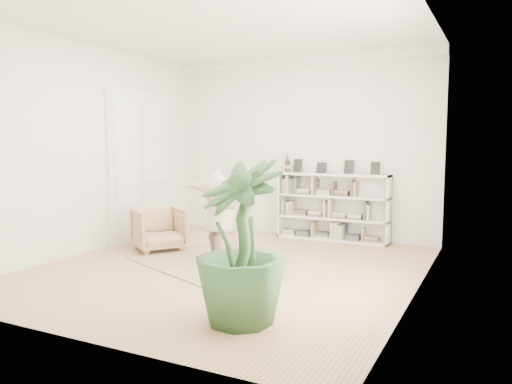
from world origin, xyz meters
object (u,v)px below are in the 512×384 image
person (219,211)px  armchair (159,229)px  houseplant (240,242)px  bookshelf (332,208)px  rocker_board (220,259)px

person → armchair: bearing=10.6°
armchair → houseplant: size_ratio=0.47×
bookshelf → armchair: bearing=-137.6°
armchair → houseplant: bearing=-94.2°
rocker_board → person: size_ratio=0.30×
rocker_board → armchair: bearing=-169.4°
bookshelf → armchair: 3.34m
rocker_board → houseplant: bearing=-32.1°
person → rocker_board: bearing=67.6°
rocker_board → person: bearing=67.6°
bookshelf → rocker_board: 2.81m
bookshelf → rocker_board: bearing=-112.1°
houseplant → person: bearing=125.3°
person → houseplant: (1.53, -2.16, 0.05)m
bookshelf → person: (-1.03, -2.55, 0.19)m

